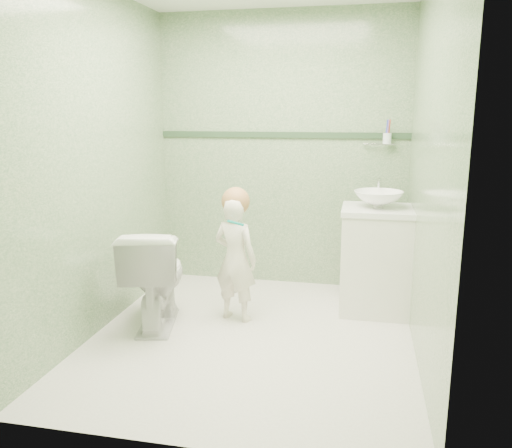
# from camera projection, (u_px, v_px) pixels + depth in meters

# --- Properties ---
(ground) EXTENTS (2.50, 2.50, 0.00)m
(ground) POSITION_uv_depth(u_px,v_px,m) (252.00, 337.00, 3.60)
(ground) COLOR beige
(ground) RESTS_ON ground
(room_shell) EXTENTS (2.50, 2.54, 2.40)m
(room_shell) POSITION_uv_depth(u_px,v_px,m) (251.00, 166.00, 3.35)
(room_shell) COLOR #668C64
(room_shell) RESTS_ON ground
(trim_stripe) EXTENTS (2.20, 0.02, 0.05)m
(trim_stripe) POSITION_uv_depth(u_px,v_px,m) (281.00, 135.00, 4.50)
(trim_stripe) COLOR #2B442B
(trim_stripe) RESTS_ON room_shell
(vanity) EXTENTS (0.52, 0.50, 0.80)m
(vanity) POSITION_uv_depth(u_px,v_px,m) (375.00, 261.00, 4.02)
(vanity) COLOR silver
(vanity) RESTS_ON ground
(counter) EXTENTS (0.54, 0.52, 0.04)m
(counter) POSITION_uv_depth(u_px,v_px,m) (378.00, 210.00, 3.93)
(counter) COLOR white
(counter) RESTS_ON vanity
(basin) EXTENTS (0.37, 0.37, 0.13)m
(basin) POSITION_uv_depth(u_px,v_px,m) (378.00, 199.00, 3.91)
(basin) COLOR white
(basin) RESTS_ON counter
(faucet) EXTENTS (0.03, 0.13, 0.18)m
(faucet) POSITION_uv_depth(u_px,v_px,m) (378.00, 186.00, 4.07)
(faucet) COLOR silver
(faucet) RESTS_ON counter
(cup_holder) EXTENTS (0.26, 0.07, 0.21)m
(cup_holder) POSITION_uv_depth(u_px,v_px,m) (386.00, 138.00, 4.27)
(cup_holder) COLOR silver
(cup_holder) RESTS_ON room_shell
(toilet) EXTENTS (0.56, 0.80, 0.74)m
(toilet) POSITION_uv_depth(u_px,v_px,m) (155.00, 276.00, 3.75)
(toilet) COLOR white
(toilet) RESTS_ON ground
(toddler) EXTENTS (0.39, 0.31, 0.94)m
(toddler) POSITION_uv_depth(u_px,v_px,m) (235.00, 259.00, 3.83)
(toddler) COLOR silver
(toddler) RESTS_ON ground
(hair_cap) EXTENTS (0.21, 0.21, 0.21)m
(hair_cap) POSITION_uv_depth(u_px,v_px,m) (236.00, 201.00, 3.76)
(hair_cap) COLOR #A67242
(hair_cap) RESTS_ON toddler
(teal_toothbrush) EXTENTS (0.11, 0.14, 0.08)m
(teal_toothbrush) POSITION_uv_depth(u_px,v_px,m) (235.00, 222.00, 3.62)
(teal_toothbrush) COLOR #0C988E
(teal_toothbrush) RESTS_ON toddler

